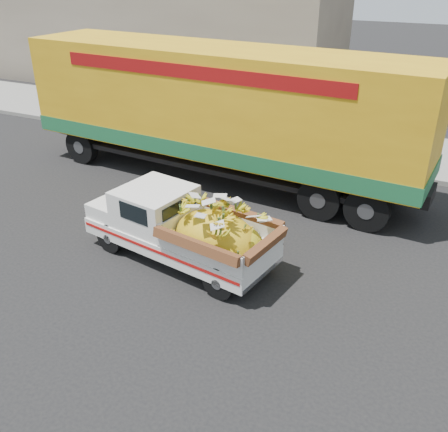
% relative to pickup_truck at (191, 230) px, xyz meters
% --- Properties ---
extents(ground, '(100.00, 100.00, 0.00)m').
position_rel_pickup_truck_xyz_m(ground, '(-1.97, 0.34, -0.81)').
color(ground, black).
rests_on(ground, ground).
extents(curb, '(60.00, 0.25, 0.15)m').
position_rel_pickup_truck_xyz_m(curb, '(-1.97, 6.92, -0.73)').
color(curb, gray).
rests_on(curb, ground).
extents(sidewalk, '(60.00, 4.00, 0.14)m').
position_rel_pickup_truck_xyz_m(sidewalk, '(-1.97, 9.02, -0.74)').
color(sidewalk, gray).
rests_on(sidewalk, ground).
extents(building_left, '(18.00, 6.00, 5.00)m').
position_rel_pickup_truck_xyz_m(building_left, '(-9.97, 14.92, 1.69)').
color(building_left, gray).
rests_on(building_left, ground).
extents(pickup_truck, '(4.48, 2.25, 1.50)m').
position_rel_pickup_truck_xyz_m(pickup_truck, '(0.00, 0.00, 0.00)').
color(pickup_truck, black).
rests_on(pickup_truck, ground).
extents(semi_trailer, '(12.04, 3.30, 3.80)m').
position_rel_pickup_truck_xyz_m(semi_trailer, '(-1.53, 4.47, 1.31)').
color(semi_trailer, black).
rests_on(semi_trailer, ground).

